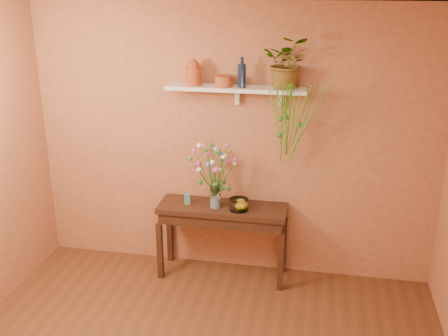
# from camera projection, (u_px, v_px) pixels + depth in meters

# --- Properties ---
(room) EXTENTS (4.04, 4.04, 2.70)m
(room) POSITION_uv_depth(u_px,v_px,m) (178.00, 235.00, 3.37)
(room) COLOR #59311B
(room) RESTS_ON ground
(sideboard) EXTENTS (1.26, 0.41, 0.77)m
(sideboard) POSITION_uv_depth(u_px,v_px,m) (222.00, 216.00, 5.26)
(sideboard) COLOR #3A2014
(sideboard) RESTS_ON ground
(wall_shelf) EXTENTS (1.30, 0.24, 0.19)m
(wall_shelf) POSITION_uv_depth(u_px,v_px,m) (237.00, 89.00, 4.89)
(wall_shelf) COLOR white
(wall_shelf) RESTS_ON room
(terracotta_jug) EXTENTS (0.18, 0.18, 0.24)m
(terracotta_jug) POSITION_uv_depth(u_px,v_px,m) (193.00, 73.00, 4.90)
(terracotta_jug) COLOR #A14726
(terracotta_jug) RESTS_ON wall_shelf
(terracotta_pot) EXTENTS (0.22, 0.22, 0.10)m
(terracotta_pot) POSITION_uv_depth(u_px,v_px,m) (224.00, 81.00, 4.87)
(terracotta_pot) COLOR #A14726
(terracotta_pot) RESTS_ON wall_shelf
(blue_bottle) EXTENTS (0.09, 0.09, 0.28)m
(blue_bottle) POSITION_uv_depth(u_px,v_px,m) (242.00, 75.00, 4.81)
(blue_bottle) COLOR #0F1A37
(blue_bottle) RESTS_ON wall_shelf
(spider_plant) EXTENTS (0.42, 0.37, 0.47)m
(spider_plant) POSITION_uv_depth(u_px,v_px,m) (288.00, 62.00, 4.75)
(spider_plant) COLOR #236F1C
(spider_plant) RESTS_ON wall_shelf
(plant_fronds) EXTENTS (0.56, 0.36, 0.82)m
(plant_fronds) POSITION_uv_depth(u_px,v_px,m) (289.00, 120.00, 4.77)
(plant_fronds) COLOR #236F1C
(plant_fronds) RESTS_ON wall_shelf
(glass_vase) EXTENTS (0.11, 0.11, 0.22)m
(glass_vase) POSITION_uv_depth(u_px,v_px,m) (215.00, 198.00, 5.16)
(glass_vase) COLOR white
(glass_vase) RESTS_ON sideboard
(bouquet) EXTENTS (0.43, 0.51, 0.52)m
(bouquet) POSITION_uv_depth(u_px,v_px,m) (214.00, 165.00, 5.02)
(bouquet) COLOR #386B28
(bouquet) RESTS_ON glass_vase
(glass_bowl) EXTENTS (0.19, 0.19, 0.11)m
(glass_bowl) POSITION_uv_depth(u_px,v_px,m) (239.00, 205.00, 5.12)
(glass_bowl) COLOR white
(glass_bowl) RESTS_ON sideboard
(lemon) EXTENTS (0.08, 0.08, 0.08)m
(lemon) POSITION_uv_depth(u_px,v_px,m) (241.00, 205.00, 5.13)
(lemon) COLOR yellow
(lemon) RESTS_ON glass_bowl
(carton) EXTENTS (0.06, 0.06, 0.11)m
(carton) POSITION_uv_depth(u_px,v_px,m) (187.00, 199.00, 5.25)
(carton) COLOR teal
(carton) RESTS_ON sideboard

